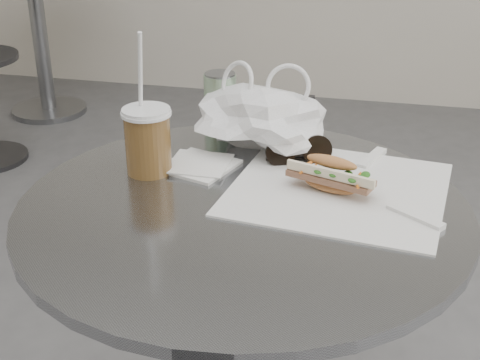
% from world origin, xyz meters
% --- Properties ---
extents(cafe_table, '(0.76, 0.76, 0.74)m').
position_xyz_m(cafe_table, '(0.00, 0.20, 0.47)').
color(cafe_table, slate).
rests_on(cafe_table, ground).
extents(bg_table, '(0.70, 0.70, 0.74)m').
position_xyz_m(bg_table, '(-1.60, 2.40, 0.47)').
color(bg_table, slate).
rests_on(bg_table, ground).
extents(chair_far, '(0.35, 0.37, 0.67)m').
position_xyz_m(chair_far, '(-0.10, 0.87, 0.30)').
color(chair_far, '#2E2E31').
rests_on(chair_far, ground).
extents(sandwich_paper, '(0.40, 0.38, 0.00)m').
position_xyz_m(sandwich_paper, '(0.15, 0.29, 0.74)').
color(sandwich_paper, white).
rests_on(sandwich_paper, cafe_table).
extents(banh_mi, '(0.20, 0.13, 0.06)m').
position_xyz_m(banh_mi, '(0.14, 0.27, 0.77)').
color(banh_mi, '#BC7E47').
rests_on(banh_mi, sandwich_paper).
extents(iced_coffee, '(0.09, 0.09, 0.26)m').
position_xyz_m(iced_coffee, '(-0.20, 0.29, 0.80)').
color(iced_coffee, brown).
rests_on(iced_coffee, cafe_table).
extents(sunglasses, '(0.13, 0.07, 0.06)m').
position_xyz_m(sunglasses, '(0.07, 0.38, 0.76)').
color(sunglasses, black).
rests_on(sunglasses, cafe_table).
extents(plastic_bag, '(0.29, 0.25, 0.12)m').
position_xyz_m(plastic_bag, '(-0.02, 0.44, 0.80)').
color(plastic_bag, white).
rests_on(plastic_bag, cafe_table).
extents(napkin_stack, '(0.15, 0.15, 0.01)m').
position_xyz_m(napkin_stack, '(-0.11, 0.32, 0.74)').
color(napkin_stack, white).
rests_on(napkin_stack, cafe_table).
extents(drink_can, '(0.07, 0.07, 0.13)m').
position_xyz_m(drink_can, '(-0.12, 0.51, 0.80)').
color(drink_can, '#569054').
rests_on(drink_can, cafe_table).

